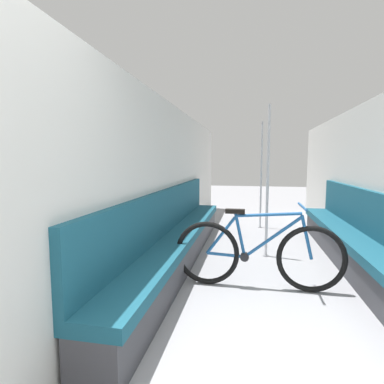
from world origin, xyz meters
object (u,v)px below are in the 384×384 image
bench_seat_row_left (178,240)px  bicycle (257,254)px  bench_seat_row_right (363,249)px  grab_pole_far (261,177)px  grab_pole_near (268,184)px

bench_seat_row_left → bicycle: size_ratio=2.58×
bench_seat_row_left → bench_seat_row_right: bearing=0.0°
bench_seat_row_right → grab_pole_far: grab_pole_far is taller
bench_seat_row_right → bicycle: bearing=-154.5°
bench_seat_row_left → grab_pole_far: 2.68m
bench_seat_row_left → bicycle: bearing=-30.1°
bicycle → grab_pole_far: (0.12, 2.91, 0.64)m
bench_seat_row_right → grab_pole_near: grab_pole_near is taller
bench_seat_row_right → bicycle: bench_seat_row_right is taller
bench_seat_row_left → grab_pole_near: 1.42m
grab_pole_far → bicycle: bearing=-92.4°
bench_seat_row_right → grab_pole_far: (-1.07, 2.34, 0.69)m
bench_seat_row_right → grab_pole_far: 2.66m
bicycle → bench_seat_row_left: bearing=135.6°
bench_seat_row_left → grab_pole_near: grab_pole_near is taller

